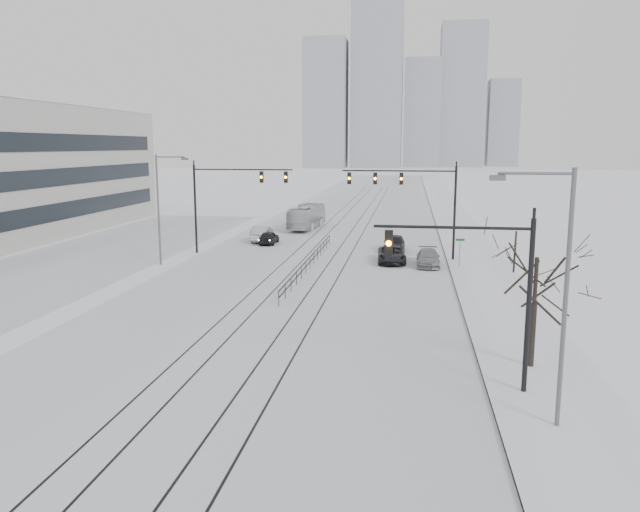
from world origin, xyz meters
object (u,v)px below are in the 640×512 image
Objects in this scene: sedan_nb_far at (394,243)px; box_truck at (307,217)px; sedan_nb_right at (428,258)px; sedan_nb_front at (392,255)px; sedan_sb_inner at (269,238)px; sedan_sb_outer at (262,234)px; bare_tree at (536,269)px; traffic_mast_near at (487,281)px.

box_truck reaches higher than sedan_nb_far.
sedan_nb_right is 25.54m from box_truck.
sedan_nb_front is 1.08× the size of sedan_nb_far.
sedan_nb_far is (-2.92, 6.56, 0.12)m from sedan_nb_right.
sedan_nb_front reaches higher than sedan_sb_inner.
sedan_sb_outer is at bearing 163.11° from sedan_nb_far.
sedan_nb_front is 23.18m from box_truck.
sedan_nb_front is (-6.83, 24.53, -3.80)m from bare_tree.
sedan_nb_front is 0.50× the size of box_truck.
box_truck is (1.82, 12.19, 0.73)m from sedan_sb_inner.
bare_tree reaches higher than box_truck.
traffic_mast_near is 1.53× the size of sedan_nb_far.
sedan_nb_right is at bearing -64.63° from sedan_nb_far.
sedan_nb_front is at bearing 140.93° from sedan_sb_outer.
traffic_mast_near is at bearing -81.14° from sedan_nb_far.
traffic_mast_near reaches higher than bare_tree.
bare_tree is 1.33× the size of sedan_nb_far.
box_truck is at bearing 126.78° from sedan_nb_far.
sedan_sb_outer is (-1.12, 1.65, 0.13)m from sedan_sb_inner.
traffic_mast_near is at bearing -86.83° from sedan_nb_right.
box_truck is (-17.47, 45.11, -3.11)m from bare_tree.
sedan_nb_front is at bearing -89.28° from sedan_nb_far.
sedan_nb_right is at bearing -21.60° from sedan_nb_front.
sedan_nb_right is (16.56, -11.06, -0.12)m from sedan_sb_outer.
sedan_nb_front is at bearing 99.12° from traffic_mast_near.
sedan_sb_inner is 0.83× the size of sedan_nb_right.
sedan_nb_front is at bearing 105.57° from bare_tree.
bare_tree is 1.33× the size of sedan_nb_right.
sedan_sb_outer reaches higher than sedan_sb_inner.
sedan_nb_far is at bearing 114.08° from sedan_nb_right.
sedan_nb_far is (0.06, 5.55, 0.09)m from sedan_nb_front.
traffic_mast_near is 33.58m from sedan_nb_far.
traffic_mast_near reaches higher than sedan_nb_front.
traffic_mast_near is 1.41× the size of sedan_nb_front.
sedan_nb_right is 0.46× the size of box_truck.
sedan_sb_inner is 18.08m from sedan_nb_right.
bare_tree is 1.28× the size of sedan_sb_outer.
sedan_sb_inner is at bearing 168.53° from sedan_nb_far.
sedan_nb_front is 5.55m from sedan_nb_far.
sedan_nb_front is (13.58, -10.05, -0.09)m from sedan_sb_outer.
box_truck reaches higher than sedan_sb_outer.
sedan_sb_inner is 12.34m from box_truck.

